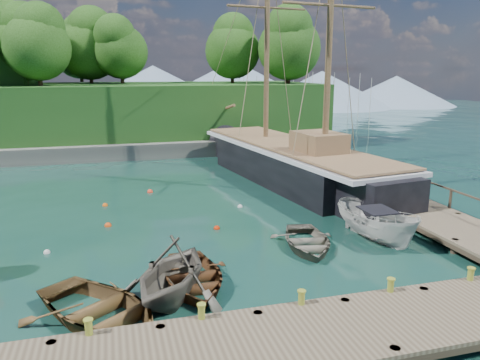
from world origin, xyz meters
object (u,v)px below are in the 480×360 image
object	(u,v)px
cabin_boat_white	(375,241)
rowboat_2	(193,286)
schooner	(292,166)
rowboat_3	(307,248)
rowboat_0	(101,321)
rowboat_1	(172,299)

from	to	relation	value
cabin_boat_white	rowboat_2	bearing A→B (deg)	-176.94
schooner	rowboat_3	bearing A→B (deg)	-116.86
schooner	cabin_boat_white	bearing A→B (deg)	-101.08
rowboat_2	schooner	world-z (taller)	schooner
rowboat_0	rowboat_3	xyz separation A→B (m)	(8.36, 3.82, 0.00)
rowboat_2	cabin_boat_white	distance (m)	8.80
rowboat_0	rowboat_1	distance (m)	2.40
cabin_boat_white	rowboat_3	bearing A→B (deg)	167.96
cabin_boat_white	schooner	size ratio (longest dim) A/B	0.17
rowboat_1	schooner	world-z (taller)	schooner
rowboat_1	rowboat_3	distance (m)	6.81
rowboat_0	rowboat_3	distance (m)	9.19
rowboat_1	rowboat_2	xyz separation A→B (m)	(0.83, 0.79, 0.00)
rowboat_1	rowboat_3	size ratio (longest dim) A/B	1.08
rowboat_0	schooner	xyz separation A→B (m)	(12.18, 15.17, 1.09)
schooner	rowboat_0	bearing A→B (deg)	-137.01
rowboat_1	rowboat_2	size ratio (longest dim) A/B	1.00
cabin_boat_white	schooner	distance (m)	11.46
rowboat_1	rowboat_0	bearing A→B (deg)	-129.50
rowboat_1	schooner	bearing A→B (deg)	86.18
rowboat_2	schooner	size ratio (longest dim) A/B	0.16
cabin_boat_white	schooner	world-z (taller)	schooner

